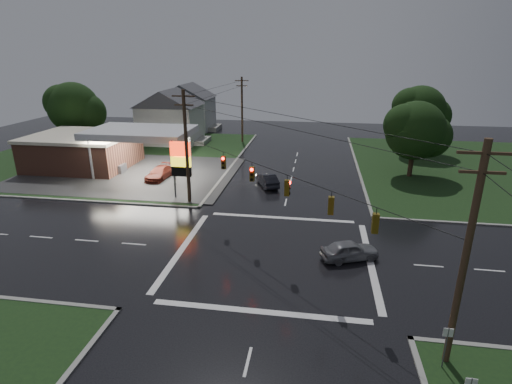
# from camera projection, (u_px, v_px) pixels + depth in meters

# --- Properties ---
(ground) EXTENTS (120.00, 120.00, 0.00)m
(ground) POSITION_uv_depth(u_px,v_px,m) (273.00, 254.00, 29.65)
(ground) COLOR black
(ground) RESTS_ON ground
(grass_nw) EXTENTS (36.00, 36.00, 0.08)m
(grass_nw) POSITION_uv_depth(u_px,v_px,m) (115.00, 156.00, 57.63)
(grass_nw) COLOR black
(grass_nw) RESTS_ON ground
(grass_ne) EXTENTS (36.00, 36.00, 0.08)m
(grass_ne) POSITION_uv_depth(u_px,v_px,m) (502.00, 171.00, 50.10)
(grass_ne) COLOR black
(grass_ne) RESTS_ON ground
(gas_station) EXTENTS (26.20, 18.00, 5.60)m
(gas_station) POSITION_uv_depth(u_px,v_px,m) (91.00, 149.00, 50.88)
(gas_station) COLOR #2D2D2D
(gas_station) RESTS_ON ground
(pylon_sign) EXTENTS (2.00, 0.35, 6.00)m
(pylon_sign) POSITION_uv_depth(u_px,v_px,m) (181.00, 161.00, 39.62)
(pylon_sign) COLOR #59595E
(pylon_sign) RESTS_ON ground
(utility_pole_nw) EXTENTS (2.20, 0.32, 11.00)m
(utility_pole_nw) POSITION_uv_depth(u_px,v_px,m) (186.00, 146.00, 37.98)
(utility_pole_nw) COLOR #382619
(utility_pole_nw) RESTS_ON ground
(utility_pole_se) EXTENTS (2.20, 0.32, 11.00)m
(utility_pole_se) POSITION_uv_depth(u_px,v_px,m) (466.00, 257.00, 17.52)
(utility_pole_se) COLOR #382619
(utility_pole_se) RESTS_ON ground
(utility_pole_n) EXTENTS (2.20, 0.32, 10.50)m
(utility_pole_n) POSITION_uv_depth(u_px,v_px,m) (242.00, 109.00, 64.62)
(utility_pole_n) COLOR #382619
(utility_pole_n) RESTS_ON ground
(traffic_signals) EXTENTS (26.87, 26.87, 1.47)m
(traffic_signals) POSITION_uv_depth(u_px,v_px,m) (275.00, 171.00, 27.47)
(traffic_signals) COLOR black
(traffic_signals) RESTS_ON ground
(house_near) EXTENTS (11.05, 8.48, 8.60)m
(house_near) POSITION_uv_depth(u_px,v_px,m) (171.00, 116.00, 64.77)
(house_near) COLOR silver
(house_near) RESTS_ON ground
(house_far) EXTENTS (11.05, 8.48, 8.60)m
(house_far) POSITION_uv_depth(u_px,v_px,m) (188.00, 106.00, 76.09)
(house_far) COLOR silver
(house_far) RESTS_ON ground
(tree_nw_behind) EXTENTS (8.93, 7.60, 10.00)m
(tree_nw_behind) POSITION_uv_depth(u_px,v_px,m) (75.00, 108.00, 60.44)
(tree_nw_behind) COLOR black
(tree_nw_behind) RESTS_ON ground
(tree_ne_near) EXTENTS (7.99, 6.80, 8.98)m
(tree_ne_near) POSITION_uv_depth(u_px,v_px,m) (416.00, 131.00, 46.25)
(tree_ne_near) COLOR black
(tree_ne_near) RESTS_ON ground
(tree_ne_far) EXTENTS (8.46, 7.20, 9.80)m
(tree_ne_far) POSITION_uv_depth(u_px,v_px,m) (420.00, 111.00, 56.79)
(tree_ne_far) COLOR black
(tree_ne_far) RESTS_ON ground
(car_north) EXTENTS (3.19, 4.65, 1.45)m
(car_north) POSITION_uv_depth(u_px,v_px,m) (267.00, 180.00, 44.48)
(car_north) COLOR black
(car_north) RESTS_ON ground
(car_crossing) EXTENTS (4.50, 3.11, 1.42)m
(car_crossing) POSITION_uv_depth(u_px,v_px,m) (350.00, 250.00, 28.73)
(car_crossing) COLOR slate
(car_crossing) RESTS_ON ground
(car_pump) EXTENTS (2.47, 5.13, 1.44)m
(car_pump) POSITION_uv_depth(u_px,v_px,m) (160.00, 173.00, 47.02)
(car_pump) COLOR maroon
(car_pump) RESTS_ON ground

